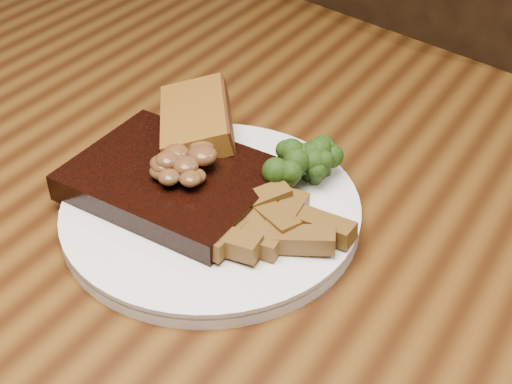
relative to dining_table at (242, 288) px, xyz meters
The scene contains 9 objects.
dining_table is the anchor object (origin of this frame).
chair_far 0.58m from the dining_table, 95.84° to the left, with size 0.50×0.50×0.91m.
plate 0.10m from the dining_table, 133.12° to the right, with size 0.26×0.26×0.01m, color white.
steak 0.13m from the dining_table, 160.95° to the right, with size 0.17×0.13×0.03m, color black.
steak_bone 0.15m from the dining_table, 126.17° to the right, with size 0.14×0.01×0.02m, color beige.
mushroom_pile 0.15m from the dining_table, 165.18° to the right, with size 0.07×0.07×0.03m, color brown, non-canonical shape.
garlic_bread 0.15m from the dining_table, 149.44° to the left, with size 0.11×0.06×0.02m, color #8E5D19.
potato_wedges 0.13m from the dining_table, 35.15° to the right, with size 0.10×0.10×0.02m, color brown, non-canonical shape.
broccoli_cluster 0.14m from the dining_table, 54.32° to the left, with size 0.07×0.07×0.04m, color #233E0E, non-canonical shape.
Camera 1 is at (0.27, -0.40, 1.15)m, focal length 50.00 mm.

